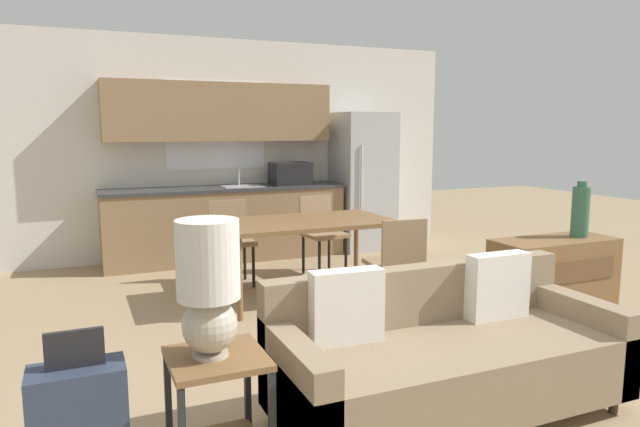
% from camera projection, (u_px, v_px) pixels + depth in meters
% --- Properties ---
extents(ground_plane, '(20.00, 20.00, 0.00)m').
position_uv_depth(ground_plane, '(418.00, 420.00, 3.15)').
color(ground_plane, '#9E8460').
extents(wall_back, '(6.40, 0.07, 2.70)m').
position_uv_depth(wall_back, '(218.00, 148.00, 7.16)').
color(wall_back, silver).
rests_on(wall_back, ground_plane).
extents(kitchen_counter, '(2.92, 0.65, 2.15)m').
position_uv_depth(kitchen_counter, '(226.00, 191.00, 6.97)').
color(kitchen_counter, '#8E704C').
rests_on(kitchen_counter, ground_plane).
extents(refrigerator, '(0.71, 0.71, 1.81)m').
position_uv_depth(refrigerator, '(363.00, 181.00, 7.60)').
color(refrigerator, '#B7BABC').
rests_on(refrigerator, ground_plane).
extents(dining_table, '(1.61, 0.92, 0.75)m').
position_uv_depth(dining_table, '(305.00, 227.00, 5.35)').
color(dining_table, brown).
rests_on(dining_table, ground_plane).
extents(couch, '(1.98, 0.80, 0.86)m').
position_uv_depth(couch, '(443.00, 355.00, 3.20)').
color(couch, '#3D2D1E').
rests_on(couch, ground_plane).
extents(side_table, '(0.43, 0.43, 0.58)m').
position_uv_depth(side_table, '(218.00, 395.00, 2.62)').
color(side_table, brown).
rests_on(side_table, ground_plane).
extents(table_lamp, '(0.28, 0.28, 0.63)m').
position_uv_depth(table_lamp, '(209.00, 284.00, 2.53)').
color(table_lamp, '#B2A893').
rests_on(table_lamp, side_table).
extents(credenza, '(1.03, 0.44, 0.72)m').
position_uv_depth(credenza, '(553.00, 282.00, 4.64)').
color(credenza, brown).
rests_on(credenza, ground_plane).
extents(vase, '(0.14, 0.14, 0.46)m').
position_uv_depth(vase, '(580.00, 211.00, 4.65)').
color(vase, '#336047').
rests_on(vase, credenza).
extents(dining_chair_far_left, '(0.43, 0.43, 0.86)m').
position_uv_depth(dining_chair_far_left, '(231.00, 237.00, 5.88)').
color(dining_chair_far_left, '#997A56').
rests_on(dining_chair_far_left, ground_plane).
extents(dining_chair_far_right, '(0.48, 0.48, 0.86)m').
position_uv_depth(dining_chair_far_right, '(321.00, 230.00, 6.29)').
color(dining_chair_far_right, '#997A56').
rests_on(dining_chair_far_right, ground_plane).
extents(dining_chair_near_right, '(0.46, 0.46, 0.86)m').
position_uv_depth(dining_chair_near_right, '(397.00, 260.00, 4.82)').
color(dining_chair_near_right, '#997A56').
rests_on(dining_chair_near_right, ground_plane).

